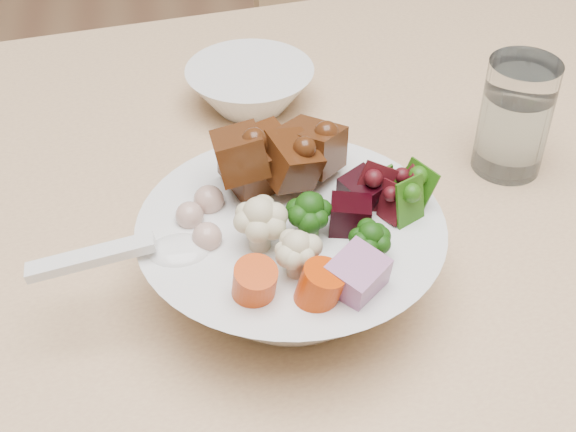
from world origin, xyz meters
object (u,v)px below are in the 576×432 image
(food_bowl, at_px, (293,251))
(side_bowl, at_px, (250,88))
(water_glass, at_px, (514,121))
(chair_far, at_px, (375,84))

(food_bowl, height_order, side_bowl, food_bowl)
(water_glass, distance_m, side_bowl, 0.26)
(food_bowl, bearing_deg, chair_far, 69.45)
(chair_far, xyz_separation_m, water_glass, (-0.06, -0.63, 0.33))
(food_bowl, xyz_separation_m, side_bowl, (0.00, 0.27, -0.02))
(chair_far, height_order, food_bowl, food_bowl)
(food_bowl, bearing_deg, water_glass, 28.86)
(water_glass, xyz_separation_m, side_bowl, (-0.22, 0.14, -0.03))
(chair_far, xyz_separation_m, food_bowl, (-0.28, -0.75, 0.32))
(food_bowl, distance_m, side_bowl, 0.27)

